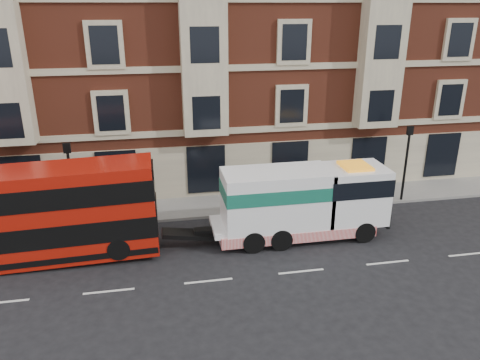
% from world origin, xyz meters
% --- Properties ---
extents(ground, '(120.00, 120.00, 0.00)m').
position_xyz_m(ground, '(0.00, 0.00, 0.00)').
color(ground, black).
rests_on(ground, ground).
extents(sidewalk, '(90.00, 3.00, 0.15)m').
position_xyz_m(sidewalk, '(0.00, 7.50, 0.07)').
color(sidewalk, slate).
rests_on(sidewalk, ground).
extents(victorian_terrace, '(45.00, 12.00, 20.40)m').
position_xyz_m(victorian_terrace, '(0.50, 15.00, 10.07)').
color(victorian_terrace, brown).
rests_on(victorian_terrace, ground).
extents(lamp_post_west, '(0.35, 0.15, 4.35)m').
position_xyz_m(lamp_post_west, '(-6.00, 6.20, 2.68)').
color(lamp_post_west, black).
rests_on(lamp_post_west, sidewalk).
extents(lamp_post_east, '(0.35, 0.15, 4.35)m').
position_xyz_m(lamp_post_east, '(12.00, 6.20, 2.68)').
color(lamp_post_east, black).
rests_on(lamp_post_east, sidewalk).
extents(double_decker_bus, '(10.53, 2.42, 4.26)m').
position_xyz_m(double_decker_bus, '(-7.22, 3.10, 2.26)').
color(double_decker_bus, '#A91409').
rests_on(double_decker_bus, ground).
extents(tow_truck, '(8.43, 2.49, 3.51)m').
position_xyz_m(tow_truck, '(4.84, 3.10, 1.86)').
color(tow_truck, white).
rests_on(tow_truck, ground).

